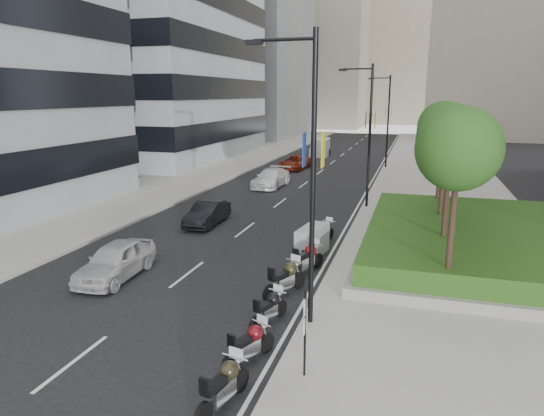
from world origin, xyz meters
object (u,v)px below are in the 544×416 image
at_px(motorcycle_1, 250,344).
at_px(motorcycle_2, 269,308).
at_px(motorcycle_5, 312,241).
at_px(car_b, 207,213).
at_px(car_a, 116,260).
at_px(lamp_post_1, 367,129).
at_px(motorcycle_0, 224,385).
at_px(delivery_van, 320,148).
at_px(motorcycle_6, 325,232).
at_px(lamp_post_0, 308,168).
at_px(motorcycle_4, 307,259).
at_px(motorcycle_3, 286,278).
at_px(car_d, 295,162).
at_px(parking_sign, 305,329).
at_px(lamp_post_2, 387,117).
at_px(car_c, 271,178).

xyz_separation_m(motorcycle_1, motorcycle_2, (-0.15, 2.32, -0.01)).
bearing_deg(motorcycle_5, car_b, 70.12).
height_order(motorcycle_5, car_a, car_a).
bearing_deg(lamp_post_1, motorcycle_0, -92.40).
distance_m(motorcycle_0, delivery_van, 48.12).
distance_m(motorcycle_5, motorcycle_6, 2.18).
bearing_deg(car_b, motorcycle_1, -62.35).
xyz_separation_m(lamp_post_0, car_b, (-8.02, 10.35, -4.41)).
bearing_deg(motorcycle_4, motorcycle_5, 29.04).
bearing_deg(motorcycle_5, motorcycle_3, -172.20).
xyz_separation_m(motorcycle_1, delivery_van, (-7.04, 45.54, 0.39)).
xyz_separation_m(lamp_post_1, motorcycle_4, (-0.98, -12.43, -4.46)).
bearing_deg(car_b, lamp_post_0, -53.20).
bearing_deg(motorcycle_0, motorcycle_5, 13.55).
height_order(motorcycle_2, motorcycle_4, motorcycle_4).
height_order(car_a, car_d, car_a).
bearing_deg(parking_sign, motorcycle_0, -134.26).
bearing_deg(lamp_post_0, delivery_van, 100.56).
xyz_separation_m(lamp_post_2, car_b, (-8.02, -24.65, -4.41)).
relative_size(motorcycle_1, delivery_van, 0.39).
distance_m(parking_sign, car_d, 36.14).
bearing_deg(motorcycle_1, car_d, 36.01).
bearing_deg(motorcycle_2, lamp_post_2, 15.74).
bearing_deg(lamp_post_0, motorcycle_0, -101.12).
relative_size(car_b, car_d, 0.82).
height_order(parking_sign, motorcycle_5, parking_sign).
relative_size(lamp_post_2, car_a, 2.11).
xyz_separation_m(lamp_post_1, car_d, (-8.36, 14.99, -4.39)).
distance_m(lamp_post_1, parking_sign, 20.33).
relative_size(motorcycle_1, car_c, 0.38).
bearing_deg(motorcycle_3, motorcycle_1, -153.52).
xyz_separation_m(lamp_post_2, car_c, (-7.90, -12.64, -4.35)).
bearing_deg(lamp_post_2, parking_sign, -89.01).
distance_m(lamp_post_2, delivery_van, 12.04).
height_order(motorcycle_1, car_d, car_d).
bearing_deg(car_a, car_d, 87.64).
xyz_separation_m(motorcycle_4, car_b, (-7.04, 5.78, 0.05)).
xyz_separation_m(motorcycle_4, car_c, (-6.92, 17.79, 0.11)).
relative_size(car_a, car_c, 0.86).
xyz_separation_m(motorcycle_2, car_a, (-7.06, 2.09, 0.20)).
relative_size(parking_sign, motorcycle_1, 1.31).
distance_m(motorcycle_0, car_c, 27.86).
xyz_separation_m(motorcycle_0, car_c, (-7.00, 26.96, 0.15)).
bearing_deg(motorcycle_1, car_b, 52.57).
height_order(parking_sign, motorcycle_1, parking_sign).
xyz_separation_m(car_a, delivery_van, (0.17, 41.14, 0.21)).
distance_m(motorcycle_0, car_b, 16.56).
relative_size(lamp_post_0, lamp_post_2, 1.00).
distance_m(motorcycle_4, car_d, 28.39).
bearing_deg(car_d, car_c, -82.66).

